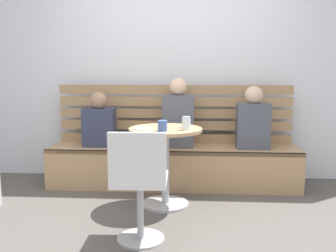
{
  "coord_description": "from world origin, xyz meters",
  "views": [
    {
      "loc": [
        0.21,
        -2.82,
        1.27
      ],
      "look_at": [
        -0.02,
        0.66,
        0.75
      ],
      "focal_mm": 40.21,
      "sensor_mm": 36.0,
      "label": 1
    }
  ],
  "objects": [
    {
      "name": "ground",
      "position": [
        0.0,
        0.0,
        0.0
      ],
      "size": [
        8.0,
        8.0,
        0.0
      ],
      "primitive_type": "plane",
      "color": "#514C47"
    },
    {
      "name": "back_wall",
      "position": [
        0.0,
        1.64,
        1.45
      ],
      "size": [
        5.2,
        0.1,
        2.9
      ],
      "primitive_type": "cube",
      "color": "silver",
      "rests_on": "ground"
    },
    {
      "name": "booth_bench",
      "position": [
        0.0,
        1.2,
        0.22
      ],
      "size": [
        2.7,
        0.52,
        0.44
      ],
      "color": "tan",
      "rests_on": "ground"
    },
    {
      "name": "booth_backrest",
      "position": [
        0.0,
        1.44,
        0.78
      ],
      "size": [
        2.65,
        0.04,
        0.66
      ],
      "color": "#A68157",
      "rests_on": "booth_bench"
    },
    {
      "name": "cafe_table",
      "position": [
        -0.04,
        0.6,
        0.52
      ],
      "size": [
        0.68,
        0.68,
        0.74
      ],
      "color": "#ADADB2",
      "rests_on": "ground"
    },
    {
      "name": "white_chair",
      "position": [
        -0.17,
        -0.22,
        0.46
      ],
      "size": [
        0.41,
        0.41,
        0.85
      ],
      "color": "#ADADB2",
      "rests_on": "ground"
    },
    {
      "name": "person_adult",
      "position": [
        0.05,
        1.21,
        0.78
      ],
      "size": [
        0.34,
        0.22,
        0.75
      ],
      "color": "#4C515B",
      "rests_on": "booth_bench"
    },
    {
      "name": "person_child_left",
      "position": [
        0.85,
        1.18,
        0.73
      ],
      "size": [
        0.34,
        0.22,
        0.66
      ],
      "color": "#4C515B",
      "rests_on": "booth_bench"
    },
    {
      "name": "person_child_middle",
      "position": [
        -0.81,
        1.2,
        0.7
      ],
      "size": [
        0.34,
        0.22,
        0.6
      ],
      "color": "#333851",
      "rests_on": "booth_bench"
    },
    {
      "name": "cup_mug_blue",
      "position": [
        -0.05,
        0.42,
        0.79
      ],
      "size": [
        0.08,
        0.08,
        0.09
      ],
      "primitive_type": "cylinder",
      "color": "#3D5B9E",
      "rests_on": "cafe_table"
    },
    {
      "name": "cup_glass_short",
      "position": [
        0.15,
        0.64,
        0.78
      ],
      "size": [
        0.08,
        0.08,
        0.08
      ],
      "primitive_type": "cylinder",
      "color": "silver",
      "rests_on": "cafe_table"
    },
    {
      "name": "cup_glass_tall",
      "position": [
        0.15,
        0.51,
        0.8
      ],
      "size": [
        0.07,
        0.07,
        0.12
      ],
      "primitive_type": "cylinder",
      "color": "silver",
      "rests_on": "cafe_table"
    },
    {
      "name": "plate_small",
      "position": [
        -0.25,
        0.52,
        0.75
      ],
      "size": [
        0.17,
        0.17,
        0.01
      ],
      "primitive_type": "cylinder",
      "color": "white",
      "rests_on": "cafe_table"
    }
  ]
}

